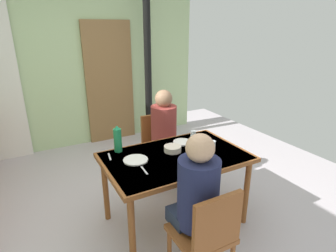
# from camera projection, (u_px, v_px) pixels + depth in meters

# --- Properties ---
(ground_plane) EXTENTS (6.13, 6.13, 0.00)m
(ground_plane) POSITION_uv_depth(u_px,v_px,m) (135.00, 220.00, 2.83)
(ground_plane) COLOR #BBB1B8
(wall_back) EXTENTS (4.18, 0.10, 2.80)m
(wall_back) POSITION_uv_depth(u_px,v_px,m) (75.00, 60.00, 4.30)
(wall_back) COLOR #B3CE96
(wall_back) RESTS_ON ground_plane
(door_wooden) EXTENTS (0.80, 0.05, 2.00)m
(door_wooden) POSITION_uv_depth(u_px,v_px,m) (110.00, 83.00, 4.60)
(door_wooden) COLOR olive
(door_wooden) RESTS_ON ground_plane
(stove_pipe_column) EXTENTS (0.12, 0.12, 2.80)m
(stove_pipe_column) POSITION_uv_depth(u_px,v_px,m) (148.00, 59.00, 4.51)
(stove_pipe_column) COLOR black
(stove_pipe_column) RESTS_ON ground_plane
(dining_table) EXTENTS (1.34, 0.86, 0.74)m
(dining_table) POSITION_uv_depth(u_px,v_px,m) (176.00, 163.00, 2.61)
(dining_table) COLOR brown
(dining_table) RESTS_ON ground_plane
(chair_near_diner) EXTENTS (0.40, 0.40, 0.87)m
(chair_near_diner) POSITION_uv_depth(u_px,v_px,m) (207.00, 235.00, 1.93)
(chair_near_diner) COLOR brown
(chair_near_diner) RESTS_ON ground_plane
(chair_far_diner) EXTENTS (0.40, 0.40, 0.87)m
(chair_far_diner) POSITION_uv_depth(u_px,v_px,m) (159.00, 145.00, 3.41)
(chair_far_diner) COLOR brown
(chair_far_diner) RESTS_ON ground_plane
(person_near_diner) EXTENTS (0.30, 0.37, 0.77)m
(person_near_diner) POSITION_uv_depth(u_px,v_px,m) (197.00, 191.00, 1.95)
(person_near_diner) COLOR #212B40
(person_near_diner) RESTS_ON ground_plane
(person_far_diner) EXTENTS (0.30, 0.37, 0.77)m
(person_far_diner) POSITION_uv_depth(u_px,v_px,m) (164.00, 127.00, 3.20)
(person_far_diner) COLOR maroon
(person_far_diner) RESTS_ON ground_plane
(water_bottle_green_near) EXTENTS (0.08, 0.08, 0.27)m
(water_bottle_green_near) POSITION_uv_depth(u_px,v_px,m) (118.00, 139.00, 2.63)
(water_bottle_green_near) COLOR #1F824D
(water_bottle_green_near) RESTS_ON dining_table
(serving_bowl_center) EXTENTS (0.17, 0.17, 0.05)m
(serving_bowl_center) POSITION_uv_depth(u_px,v_px,m) (173.00, 149.00, 2.66)
(serving_bowl_center) COLOR beige
(serving_bowl_center) RESTS_ON dining_table
(dinner_plate_near_left) EXTENTS (0.20, 0.20, 0.01)m
(dinner_plate_near_left) POSITION_uv_depth(u_px,v_px,m) (183.00, 142.00, 2.88)
(dinner_plate_near_left) COLOR white
(dinner_plate_near_left) RESTS_ON dining_table
(dinner_plate_near_right) EXTENTS (0.23, 0.23, 0.01)m
(dinner_plate_near_right) POSITION_uv_depth(u_px,v_px,m) (136.00, 160.00, 2.49)
(dinner_plate_near_right) COLOR white
(dinner_plate_near_right) RESTS_ON dining_table
(drinking_glass_by_near_diner) EXTENTS (0.06, 0.06, 0.11)m
(drinking_glass_by_near_diner) POSITION_uv_depth(u_px,v_px,m) (212.00, 146.00, 2.65)
(drinking_glass_by_near_diner) COLOR silver
(drinking_glass_by_near_diner) RESTS_ON dining_table
(drinking_glass_by_far_diner) EXTENTS (0.06, 0.06, 0.09)m
(drinking_glass_by_far_diner) POSITION_uv_depth(u_px,v_px,m) (193.00, 135.00, 2.97)
(drinking_glass_by_far_diner) COLOR silver
(drinking_glass_by_far_diner) RESTS_ON dining_table
(cutlery_knife_near) EXTENTS (0.04, 0.15, 0.00)m
(cutlery_knife_near) POSITION_uv_depth(u_px,v_px,m) (110.00, 157.00, 2.56)
(cutlery_knife_near) COLOR silver
(cutlery_knife_near) RESTS_ON dining_table
(cutlery_fork_near) EXTENTS (0.02, 0.15, 0.00)m
(cutlery_fork_near) POSITION_uv_depth(u_px,v_px,m) (144.00, 170.00, 2.31)
(cutlery_fork_near) COLOR silver
(cutlery_fork_near) RESTS_ON dining_table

